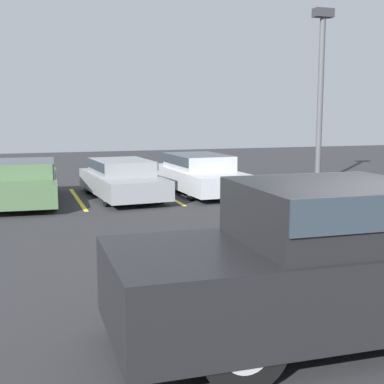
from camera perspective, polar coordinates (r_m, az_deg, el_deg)
name	(u,v)px	position (r m, az deg, el deg)	size (l,w,h in m)	color
stall_stripe_b	(78,199)	(16.51, -12.09, -0.73)	(0.12, 4.37, 0.01)	yellow
stall_stripe_c	(165,195)	(17.00, -2.92, -0.28)	(0.12, 4.37, 0.01)	yellow
stall_stripe_d	(244,191)	(17.89, 5.54, 0.13)	(0.12, 4.37, 0.01)	yellow
pickup_truck	(351,260)	(6.54, 16.62, -6.96)	(5.69, 2.08, 1.82)	black
parked_sedan_a	(26,181)	(16.12, -17.32, 1.17)	(2.02, 4.63, 1.21)	#4C6B47
parked_sedan_b	(122,178)	(16.41, -7.48, 1.53)	(2.11, 4.52, 1.17)	gray
parked_sedan_c	(199,172)	(17.42, 0.78, 2.12)	(2.06, 4.88, 1.24)	#B7BABF
light_post	(321,82)	(19.76, 13.57, 11.38)	(0.70, 0.36, 6.15)	#515156
wheel_stop_curb	(30,186)	(19.18, -16.93, 0.57)	(1.65, 0.20, 0.14)	#B7B2A8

